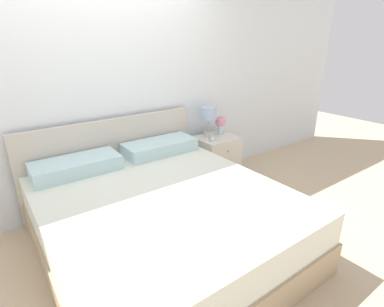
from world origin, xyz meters
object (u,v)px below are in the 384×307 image
object	(u,v)px
bed	(160,216)
table_lamp	(209,116)
nightstand	(216,158)
alarm_clock	(212,138)
flower_vase	(221,124)

from	to	relation	value
bed	table_lamp	xyz separation A→B (m)	(1.23, 0.86, 0.55)
bed	nightstand	xyz separation A→B (m)	(1.30, 0.77, -0.01)
table_lamp	alarm_clock	bearing A→B (deg)	-117.67
flower_vase	nightstand	bearing A→B (deg)	-149.33
nightstand	bed	bearing A→B (deg)	-149.43
bed	nightstand	world-z (taller)	bed
bed	flower_vase	size ratio (longest dim) A/B	9.07
flower_vase	alarm_clock	bearing A→B (deg)	-150.56
nightstand	table_lamp	size ratio (longest dim) A/B	1.54
flower_vase	alarm_clock	distance (m)	0.34
table_lamp	alarm_clock	distance (m)	0.30
bed	flower_vase	world-z (taller)	bed
bed	nightstand	size ratio (longest dim) A/B	3.70
alarm_clock	flower_vase	bearing A→B (deg)	29.44
bed	table_lamp	size ratio (longest dim) A/B	5.69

